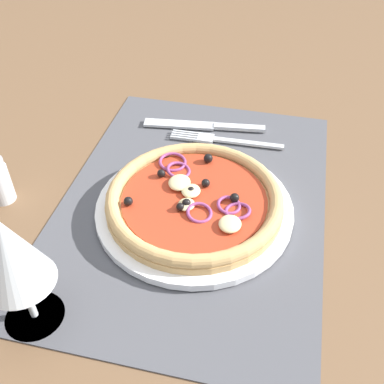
{
  "coord_description": "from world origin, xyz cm",
  "views": [
    {
      "loc": [
        -45.66,
        -10.37,
        43.79
      ],
      "look_at": [
        -0.62,
        0.0,
        2.43
      ],
      "focal_mm": 43.62,
      "sensor_mm": 36.0,
      "label": 1
    }
  ],
  "objects_px": {
    "fork": "(220,140)",
    "knife": "(203,126)",
    "plate": "(194,208)",
    "pizza": "(194,199)",
    "wine_glass": "(11,255)"
  },
  "relations": [
    {
      "from": "fork",
      "to": "knife",
      "type": "bearing_deg",
      "value": -44.19
    },
    {
      "from": "plate",
      "to": "fork",
      "type": "height_order",
      "value": "plate"
    },
    {
      "from": "pizza",
      "to": "fork",
      "type": "bearing_deg",
      "value": -1.59
    },
    {
      "from": "pizza",
      "to": "wine_glass",
      "type": "xyz_separation_m",
      "value": [
        -0.2,
        0.13,
        0.08
      ]
    },
    {
      "from": "pizza",
      "to": "fork",
      "type": "distance_m",
      "value": 0.17
    },
    {
      "from": "fork",
      "to": "wine_glass",
      "type": "bearing_deg",
      "value": 67.84
    },
    {
      "from": "knife",
      "to": "wine_glass",
      "type": "height_order",
      "value": "wine_glass"
    },
    {
      "from": "plate",
      "to": "knife",
      "type": "height_order",
      "value": "plate"
    },
    {
      "from": "plate",
      "to": "fork",
      "type": "bearing_deg",
      "value": -1.6
    },
    {
      "from": "wine_glass",
      "to": "plate",
      "type": "bearing_deg",
      "value": -34.25
    },
    {
      "from": "pizza",
      "to": "fork",
      "type": "xyz_separation_m",
      "value": [
        0.17,
        -0.0,
        -0.02
      ]
    },
    {
      "from": "knife",
      "to": "plate",
      "type": "bearing_deg",
      "value": 91.81
    },
    {
      "from": "pizza",
      "to": "plate",
      "type": "bearing_deg",
      "value": 172.14
    },
    {
      "from": "fork",
      "to": "knife",
      "type": "relative_size",
      "value": 0.9
    },
    {
      "from": "knife",
      "to": "wine_glass",
      "type": "bearing_deg",
      "value": 68.51
    }
  ]
}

